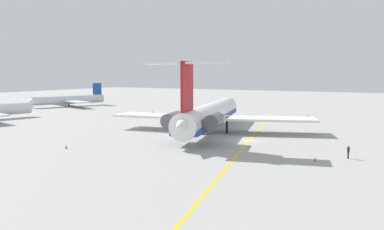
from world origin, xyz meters
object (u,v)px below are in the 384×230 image
at_px(safety_cone_tail, 66,147).
at_px(ground_crew_portside, 152,114).
at_px(ground_crew_near_nose, 348,150).
at_px(safety_cone_wingtip, 315,159).
at_px(ground_crew_near_tail, 308,117).
at_px(airliner_mid_right, 67,100).
at_px(safety_cone_nose, 283,118).
at_px(main_jetliner, 209,114).

bearing_deg(safety_cone_tail, ground_crew_portside, 16.51).
bearing_deg(ground_crew_near_nose, safety_cone_wingtip, 179.25).
relative_size(ground_crew_near_nose, ground_crew_near_tail, 1.06).
relative_size(safety_cone_wingtip, safety_cone_tail, 1.00).
xyz_separation_m(airliner_mid_right, ground_crew_portside, (-13.82, -43.75, -1.14)).
bearing_deg(safety_cone_tail, airliner_mid_right, 46.67).
xyz_separation_m(airliner_mid_right, safety_cone_tail, (-51.94, -55.05, -1.95)).
height_order(ground_crew_near_nose, safety_cone_nose, ground_crew_near_nose).
bearing_deg(ground_crew_near_nose, airliner_mid_right, 109.35).
xyz_separation_m(ground_crew_portside, safety_cone_nose, (12.70, -28.70, -0.81)).
distance_m(ground_crew_near_nose, ground_crew_near_tail, 38.32).
bearing_deg(ground_crew_portside, ground_crew_near_tail, -160.22).
height_order(ground_crew_near_tail, safety_cone_nose, ground_crew_near_tail).
relative_size(airliner_mid_right, ground_crew_near_tail, 14.53).
distance_m(ground_crew_near_nose, ground_crew_portside, 54.36).
distance_m(safety_cone_wingtip, safety_cone_tail, 34.66).
height_order(safety_cone_nose, safety_cone_wingtip, same).
xyz_separation_m(ground_crew_portside, safety_cone_wingtip, (-28.92, -44.72, -0.81)).
height_order(airliner_mid_right, ground_crew_near_tail, airliner_mid_right).
bearing_deg(ground_crew_near_nose, ground_crew_portside, 104.67).
bearing_deg(ground_crew_near_tail, main_jetliner, -145.16).
distance_m(safety_cone_nose, safety_cone_tail, 53.72).
height_order(main_jetliner, safety_cone_nose, main_jetliner).
distance_m(ground_crew_near_nose, safety_cone_wingtip, 5.02).
xyz_separation_m(ground_crew_near_nose, ground_crew_portside, (25.31, 48.11, -0.04)).
height_order(airliner_mid_right, safety_cone_wingtip, airliner_mid_right).
relative_size(ground_crew_near_nose, safety_cone_wingtip, 3.24).
distance_m(airliner_mid_right, ground_crew_near_nose, 99.85).
bearing_deg(safety_cone_wingtip, safety_cone_tail, 105.38).
bearing_deg(airliner_mid_right, ground_crew_portside, 94.44).
distance_m(airliner_mid_right, safety_cone_wingtip, 98.27).
xyz_separation_m(ground_crew_near_nose, safety_cone_tail, (-12.80, 36.81, -0.85)).
bearing_deg(airliner_mid_right, main_jetliner, 88.98).
distance_m(ground_crew_portside, safety_cone_nose, 31.40).
xyz_separation_m(main_jetliner, ground_crew_near_nose, (-10.93, -25.38, -2.32)).
distance_m(main_jetliner, ground_crew_near_tail, 28.00).
distance_m(main_jetliner, safety_cone_nose, 27.92).
height_order(ground_crew_near_tail, safety_cone_wingtip, ground_crew_near_tail).
distance_m(main_jetliner, ground_crew_near_nose, 27.73).
distance_m(ground_crew_near_tail, safety_cone_nose, 6.63).
xyz_separation_m(main_jetliner, safety_cone_wingtip, (-14.54, -21.99, -3.17)).
bearing_deg(safety_cone_wingtip, main_jetliner, 56.53).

